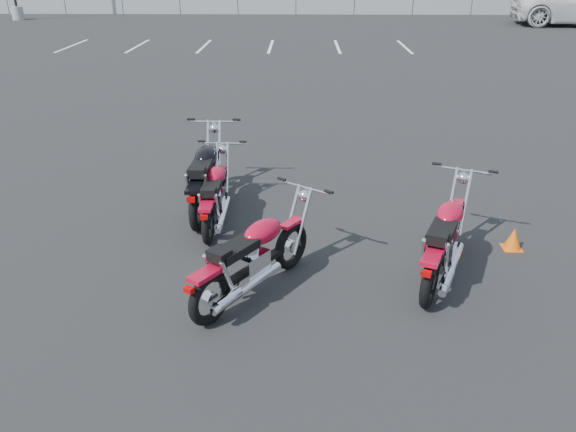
{
  "coord_description": "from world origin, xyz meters",
  "views": [
    {
      "loc": [
        0.34,
        -6.01,
        3.73
      ],
      "look_at": [
        0.2,
        0.6,
        0.65
      ],
      "focal_mm": 35.0,
      "sensor_mm": 36.0,
      "label": 1
    }
  ],
  "objects_px": {
    "motorcycle_second_black": "(206,177)",
    "motorcycle_rear_red": "(445,239)",
    "motorcycle_third_red": "(254,257)",
    "motorcycle_front_red": "(215,195)"
  },
  "relations": [
    {
      "from": "motorcycle_second_black",
      "to": "motorcycle_rear_red",
      "type": "relative_size",
      "value": 1.08
    },
    {
      "from": "motorcycle_second_black",
      "to": "motorcycle_rear_red",
      "type": "bearing_deg",
      "value": -31.62
    },
    {
      "from": "motorcycle_rear_red",
      "to": "motorcycle_third_red",
      "type": "bearing_deg",
      "value": -168.38
    },
    {
      "from": "motorcycle_second_black",
      "to": "motorcycle_rear_red",
      "type": "height_order",
      "value": "motorcycle_second_black"
    },
    {
      "from": "motorcycle_second_black",
      "to": "motorcycle_third_red",
      "type": "bearing_deg",
      "value": -69.21
    },
    {
      "from": "motorcycle_front_red",
      "to": "motorcycle_rear_red",
      "type": "height_order",
      "value": "motorcycle_rear_red"
    },
    {
      "from": "motorcycle_front_red",
      "to": "motorcycle_rear_red",
      "type": "bearing_deg",
      "value": -25.83
    },
    {
      "from": "motorcycle_second_black",
      "to": "motorcycle_third_red",
      "type": "xyz_separation_m",
      "value": [
        0.96,
        -2.53,
        -0.04
      ]
    },
    {
      "from": "motorcycle_front_red",
      "to": "motorcycle_second_black",
      "type": "xyz_separation_m",
      "value": [
        -0.23,
        0.55,
        0.08
      ]
    },
    {
      "from": "motorcycle_front_red",
      "to": "motorcycle_second_black",
      "type": "relative_size",
      "value": 0.85
    }
  ]
}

